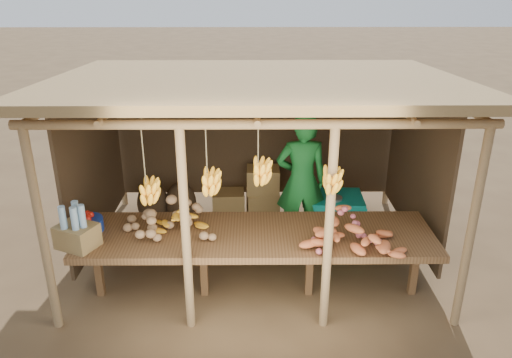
{
  "coord_description": "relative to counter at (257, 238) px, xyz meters",
  "views": [
    {
      "loc": [
        -0.05,
        -5.8,
        3.45
      ],
      "look_at": [
        0.0,
        0.0,
        1.05
      ],
      "focal_mm": 35.0,
      "sensor_mm": 36.0,
      "label": 1
    }
  ],
  "objects": [
    {
      "name": "ground",
      "position": [
        -0.0,
        0.95,
        -0.74
      ],
      "size": [
        60.0,
        60.0,
        0.0
      ],
      "primitive_type": "plane",
      "color": "brown",
      "rests_on": "ground"
    },
    {
      "name": "stall_structure",
      "position": [
        -0.03,
        0.93,
        1.18
      ],
      "size": [
        4.7,
        3.5,
        2.43
      ],
      "color": "#91714A",
      "rests_on": "ground"
    },
    {
      "name": "counter",
      "position": [
        0.0,
        0.0,
        0.0
      ],
      "size": [
        3.9,
        1.05,
        0.8
      ],
      "color": "brown",
      "rests_on": "ground"
    },
    {
      "name": "potato_heap",
      "position": [
        -0.92,
        0.07,
        0.25
      ],
      "size": [
        1.04,
        0.65,
        0.37
      ],
      "primitive_type": null,
      "rotation": [
        0.0,
        0.0,
        -0.04
      ],
      "color": "#9F7952",
      "rests_on": "counter"
    },
    {
      "name": "sweet_potato_heap",
      "position": [
        0.97,
        -0.27,
        0.24
      ],
      "size": [
        1.1,
        0.73,
        0.36
      ],
      "primitive_type": null,
      "rotation": [
        0.0,
        0.0,
        -0.1
      ],
      "color": "#C05D31",
      "rests_on": "counter"
    },
    {
      "name": "onion_heap",
      "position": [
        0.94,
        -0.27,
        0.24
      ],
      "size": [
        0.81,
        0.54,
        0.35
      ],
      "primitive_type": null,
      "rotation": [
        0.0,
        0.0,
        -0.11
      ],
      "color": "#BE5C66",
      "rests_on": "counter"
    },
    {
      "name": "banana_pile",
      "position": [
        -0.87,
        0.06,
        0.23
      ],
      "size": [
        0.55,
        0.37,
        0.34
      ],
      "primitive_type": null,
      "rotation": [
        0.0,
        0.0,
        -0.1
      ],
      "color": "yellow",
      "rests_on": "counter"
    },
    {
      "name": "tomato_basin",
      "position": [
        -1.9,
        0.07,
        0.15
      ],
      "size": [
        0.4,
        0.4,
        0.21
      ],
      "rotation": [
        0.0,
        0.0,
        -0.03
      ],
      "color": "navy",
      "rests_on": "counter"
    },
    {
      "name": "bottle_box",
      "position": [
        -1.87,
        -0.28,
        0.25
      ],
      "size": [
        0.48,
        0.44,
        0.49
      ],
      "color": "olive",
      "rests_on": "counter"
    },
    {
      "name": "vendor",
      "position": [
        0.6,
        1.18,
        0.19
      ],
      "size": [
        0.69,
        0.47,
        1.85
      ],
      "primitive_type": "imported",
      "rotation": [
        0.0,
        0.0,
        3.19
      ],
      "color": "#176B29",
      "rests_on": "ground"
    },
    {
      "name": "tarp_crate",
      "position": [
        1.1,
        1.3,
        -0.39
      ],
      "size": [
        0.73,
        0.64,
        0.84
      ],
      "color": "brown",
      "rests_on": "ground"
    },
    {
      "name": "carton_stack",
      "position": [
        -0.06,
        2.01,
        -0.4
      ],
      "size": [
        1.01,
        0.39,
        0.76
      ],
      "color": "olive",
      "rests_on": "ground"
    },
    {
      "name": "burlap_sacks",
      "position": [
        -1.35,
        2.01,
        -0.46
      ],
      "size": [
        0.9,
        0.47,
        0.64
      ],
      "color": "#43311F",
      "rests_on": "ground"
    }
  ]
}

